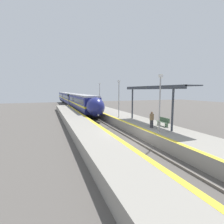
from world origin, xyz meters
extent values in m
plane|color=#56514C|center=(0.00, 0.00, 0.00)|extent=(120.00, 120.00, 0.00)
cube|color=slate|center=(-0.72, 0.00, 0.07)|extent=(0.08, 90.00, 0.15)
cube|color=slate|center=(0.72, 0.00, 0.07)|extent=(0.08, 90.00, 0.15)
cube|color=black|center=(0.00, 22.67, 0.59)|extent=(2.47, 17.54, 0.73)
cube|color=navy|center=(0.00, 22.67, 1.42)|extent=(2.81, 19.06, 0.93)
cube|color=yellow|center=(0.00, 22.67, 2.05)|extent=(2.82, 19.06, 0.32)
cube|color=navy|center=(0.00, 22.67, 2.92)|extent=(2.81, 19.06, 1.42)
cube|color=black|center=(0.00, 22.67, 2.85)|extent=(2.84, 17.54, 0.78)
cube|color=#9E9EA3|center=(0.00, 22.67, 3.77)|extent=(2.53, 19.06, 0.30)
cylinder|color=black|center=(-0.72, 15.66, 0.44)|extent=(0.12, 0.88, 0.88)
cylinder|color=black|center=(0.72, 15.66, 0.44)|extent=(0.12, 0.88, 0.88)
cylinder|color=black|center=(-0.72, 17.86, 0.44)|extent=(0.12, 0.88, 0.88)
cylinder|color=black|center=(0.72, 17.86, 0.44)|extent=(0.12, 0.88, 0.88)
cylinder|color=black|center=(-0.72, 27.48, 0.44)|extent=(0.12, 0.88, 0.88)
cylinder|color=black|center=(0.72, 27.48, 0.44)|extent=(0.12, 0.88, 0.88)
cylinder|color=black|center=(-0.72, 29.68, 0.44)|extent=(0.12, 0.88, 0.88)
cylinder|color=black|center=(0.72, 29.68, 0.44)|extent=(0.12, 0.88, 0.88)
ellipsoid|color=navy|center=(0.00, 11.79, 2.29)|extent=(2.70, 4.06, 2.94)
ellipsoid|color=black|center=(0.00, 11.28, 2.77)|extent=(1.97, 2.37, 1.50)
sphere|color=#F9F4CC|center=(0.00, 10.26, 1.20)|extent=(0.24, 0.24, 0.24)
cube|color=black|center=(0.00, 42.53, 0.59)|extent=(2.47, 17.54, 0.73)
cube|color=navy|center=(0.00, 42.53, 1.42)|extent=(2.81, 19.06, 0.93)
cube|color=yellow|center=(0.00, 42.53, 2.05)|extent=(2.82, 19.06, 0.32)
cube|color=navy|center=(0.00, 42.53, 2.92)|extent=(2.81, 19.06, 1.42)
cube|color=black|center=(0.00, 42.53, 2.85)|extent=(2.84, 17.54, 0.78)
cube|color=#9E9EA3|center=(0.00, 42.53, 3.77)|extent=(2.53, 19.06, 0.30)
cylinder|color=black|center=(-0.72, 35.52, 0.44)|extent=(0.12, 0.88, 0.88)
cylinder|color=black|center=(0.72, 35.52, 0.44)|extent=(0.12, 0.88, 0.88)
cylinder|color=black|center=(-0.72, 37.72, 0.44)|extent=(0.12, 0.88, 0.88)
cylinder|color=black|center=(0.72, 37.72, 0.44)|extent=(0.12, 0.88, 0.88)
cylinder|color=black|center=(-0.72, 47.34, 0.44)|extent=(0.12, 0.88, 0.88)
cylinder|color=black|center=(0.72, 47.34, 0.44)|extent=(0.12, 0.88, 0.88)
cylinder|color=black|center=(-0.72, 49.54, 0.44)|extent=(0.12, 0.88, 0.88)
cylinder|color=black|center=(0.72, 49.54, 0.44)|extent=(0.12, 0.88, 0.88)
cube|color=black|center=(0.00, 62.39, 0.59)|extent=(2.47, 17.54, 0.73)
cube|color=navy|center=(0.00, 62.39, 1.42)|extent=(2.81, 19.06, 0.93)
cube|color=yellow|center=(0.00, 62.39, 2.05)|extent=(2.82, 19.06, 0.32)
cube|color=navy|center=(0.00, 62.39, 2.92)|extent=(2.81, 19.06, 1.42)
cube|color=black|center=(0.00, 62.39, 2.85)|extent=(2.84, 17.54, 0.78)
cube|color=#9E9EA3|center=(0.00, 62.39, 3.77)|extent=(2.53, 19.06, 0.30)
cylinder|color=black|center=(-0.72, 55.38, 0.44)|extent=(0.12, 0.88, 0.88)
cylinder|color=black|center=(0.72, 55.38, 0.44)|extent=(0.12, 0.88, 0.88)
cylinder|color=black|center=(-0.72, 57.58, 0.44)|extent=(0.12, 0.88, 0.88)
cylinder|color=black|center=(0.72, 57.58, 0.44)|extent=(0.12, 0.88, 0.88)
cylinder|color=black|center=(-0.72, 67.20, 0.44)|extent=(0.12, 0.88, 0.88)
cylinder|color=black|center=(0.72, 67.20, 0.44)|extent=(0.12, 0.88, 0.88)
cylinder|color=black|center=(-0.72, 69.40, 0.44)|extent=(0.12, 0.88, 0.88)
cylinder|color=black|center=(0.72, 69.40, 0.44)|extent=(0.12, 0.88, 0.88)
cube|color=gray|center=(3.77, 0.00, 0.52)|extent=(4.29, 64.00, 1.05)
cube|color=yellow|center=(1.82, 0.00, 1.05)|extent=(0.40, 64.00, 0.01)
cube|color=gray|center=(-3.19, 0.00, 0.52)|extent=(3.13, 64.00, 1.05)
cube|color=yellow|center=(-1.82, 0.00, 1.05)|extent=(0.40, 64.00, 0.01)
cube|color=#4C6B4C|center=(4.54, 0.56, 1.26)|extent=(0.36, 0.06, 0.42)
cube|color=#4C6B4C|center=(4.54, 1.86, 1.26)|extent=(0.36, 0.06, 0.42)
cube|color=#4C6B4C|center=(4.54, 1.21, 1.48)|extent=(0.44, 1.74, 0.03)
cube|color=#4C6B4C|center=(4.74, 1.21, 1.72)|extent=(0.04, 1.74, 0.44)
cube|color=#333338|center=(2.90, 0.80, 1.45)|extent=(0.28, 0.20, 0.80)
cube|color=#7F6647|center=(2.90, 0.80, 2.16)|extent=(0.36, 0.22, 0.63)
sphere|color=#936B4C|center=(2.90, 0.80, 2.59)|extent=(0.22, 0.22, 0.22)
cylinder|color=#59595E|center=(-2.01, 29.73, 1.66)|extent=(0.14, 0.14, 3.33)
cube|color=black|center=(-2.01, 29.73, 3.68)|extent=(0.28, 0.20, 0.70)
sphere|color=#1ED833|center=(-2.01, 29.62, 3.85)|extent=(0.14, 0.14, 0.14)
sphere|color=#330A0A|center=(-2.01, 29.62, 3.51)|extent=(0.14, 0.14, 0.14)
cylinder|color=#9E9EA3|center=(2.42, -1.11, 3.50)|extent=(0.12, 0.12, 4.91)
cube|color=silver|center=(2.42, -1.11, 6.08)|extent=(0.36, 0.20, 0.24)
cylinder|color=#9E9EA3|center=(2.42, 8.28, 3.50)|extent=(0.12, 0.12, 4.91)
cube|color=silver|center=(2.42, 8.28, 6.08)|extent=(0.36, 0.20, 0.24)
cylinder|color=#9E9EA3|center=(2.42, 17.66, 3.50)|extent=(0.12, 0.12, 4.91)
cube|color=silver|center=(2.42, 17.66, 6.08)|extent=(0.36, 0.20, 0.24)
cylinder|color=#333842|center=(3.89, -1.05, 3.04)|extent=(0.20, 0.20, 3.99)
cylinder|color=#333842|center=(3.89, 7.05, 3.04)|extent=(0.20, 0.20, 3.99)
cube|color=#333842|center=(3.89, 3.00, 5.13)|extent=(0.24, 11.10, 0.36)
cube|color=#333842|center=(4.79, 3.00, 5.25)|extent=(2.00, 11.10, 0.10)
camera|label=1|loc=(-6.95, -14.07, 4.83)|focal=28.00mm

